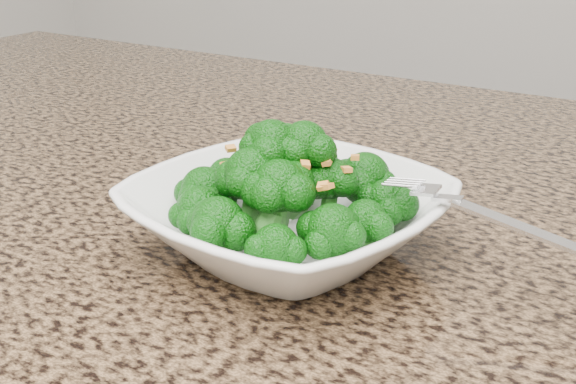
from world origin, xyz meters
The scene contains 5 objects.
granite_counter centered at (0.00, 0.30, 0.89)m, with size 1.64×1.04×0.03m, color brown.
bowl centered at (0.16, 0.23, 0.93)m, with size 0.23×0.23×0.06m, color white.
broccoli_pile centered at (0.16, 0.23, 0.99)m, with size 0.20×0.20×0.07m, color #0B4F09, non-canonical shape.
garlic_topping centered at (0.16, 0.23, 1.03)m, with size 0.12×0.12×0.01m, color orange, non-canonical shape.
fork centered at (0.28, 0.25, 0.96)m, with size 0.17×0.03×0.01m, color silver, non-canonical shape.
Camera 1 is at (0.42, -0.20, 1.15)m, focal length 45.00 mm.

